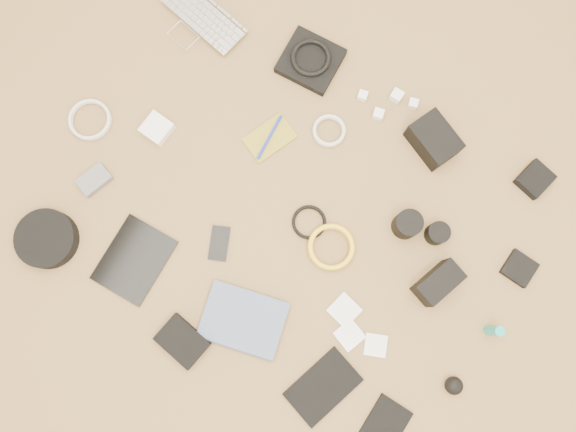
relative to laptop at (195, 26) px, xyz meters
The scene contains 33 objects.
laptop is the anchor object (origin of this frame).
headphone_pouch 0.38m from the laptop, 11.88° to the left, with size 0.17×0.16×0.03m, color black.
headphones 0.39m from the laptop, 11.88° to the left, with size 0.13×0.13×0.02m, color black.
charger_a 0.58m from the laptop, ahead, with size 0.03×0.03×0.03m, color white.
charger_b 0.67m from the laptop, ahead, with size 0.03×0.03×0.03m, color white.
charger_c 0.73m from the laptop, ahead, with size 0.03×0.03×0.03m, color white.
charger_d 0.64m from the laptop, ahead, with size 0.03×0.03×0.03m, color white.
dslr_camera 0.83m from the laptop, ahead, with size 0.15×0.10×0.08m, color black.
lens_pouch 1.15m from the laptop, ahead, with size 0.08×0.09×0.03m, color black.
notebook_olive 0.44m from the laptop, 26.88° to the right, with size 0.09×0.15×0.01m, color olive.
pen_blue 0.44m from the laptop, 26.88° to the right, with size 0.01×0.01×0.15m, color #1621B4.
cable_white_a 0.55m from the laptop, ahead, with size 0.10×0.10×0.01m, color silver.
lens_a 0.91m from the laptop, 14.75° to the right, with size 0.08×0.08×0.09m, color black.
lens_b 0.99m from the laptop, 12.08° to the right, with size 0.07×0.07×0.06m, color black.
card_reader 1.24m from the laptop, ahead, with size 0.08×0.08×0.02m, color black.
power_brick 0.36m from the laptop, 77.12° to the right, with size 0.08×0.08×0.03m, color white.
cable_white_b 0.44m from the laptop, 105.20° to the right, with size 0.13×0.13×0.01m, color silver.
cable_black 0.73m from the laptop, 30.26° to the right, with size 0.10×0.10×0.01m, color black.
cable_yellow 0.82m from the laptop, 28.93° to the right, with size 0.14×0.14×0.02m, color yellow.
flash 1.09m from the laptop, 18.10° to the right, with size 0.07×0.13×0.10m, color black.
lens_cleaner 1.29m from the laptop, 17.02° to the right, with size 0.03×0.03×0.10m, color teal.
battery_charger 0.58m from the laptop, 89.84° to the right, with size 0.06×0.09×0.03m, color #59595E.
tablet 0.76m from the laptop, 72.01° to the right, with size 0.17×0.22×0.01m, color black.
phone 0.70m from the laptop, 52.44° to the right, with size 0.05×0.10×0.01m, color black.
filter_case_left 1.00m from the laptop, 32.53° to the right, with size 0.08×0.08×0.01m, color silver.
filter_case_mid 1.07m from the laptop, 33.63° to the right, with size 0.07×0.07×0.01m, color silver.
filter_case_right 1.13m from the laptop, 30.85° to the right, with size 0.06×0.06×0.01m, color silver.
air_blower 1.34m from the laptop, 25.07° to the right, with size 0.05×0.05×0.05m, color black.
headphone_case 0.80m from the laptop, 91.22° to the right, with size 0.18×0.18×0.05m, color black.
drive_case 0.98m from the laptop, 60.36° to the right, with size 0.14×0.10×0.03m, color black.
paperback 1.01m from the laptop, 51.93° to the right, with size 0.17×0.23×0.02m, color #455575.
notebook_black_a 1.17m from the laptop, 40.17° to the right, with size 0.12×0.20×0.01m, color black.
notebook_black_b 1.34m from the laptop, 34.95° to the right, with size 0.10×0.16×0.01m, color black.
Camera 1 is at (0.16, -0.23, 1.67)m, focal length 35.00 mm.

